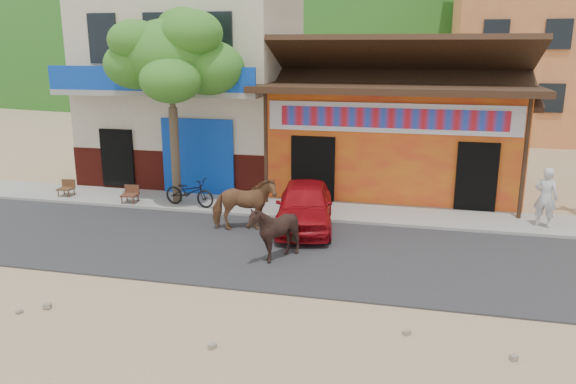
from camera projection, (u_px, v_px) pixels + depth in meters
name	position (u px, v px, depth m)	size (l,w,h in m)	color
ground	(268.00, 294.00, 11.59)	(120.00, 120.00, 0.00)	#9E825B
road	(295.00, 251.00, 13.94)	(60.00, 5.00, 0.04)	#28282B
sidewalk	(319.00, 211.00, 17.22)	(60.00, 2.00, 0.12)	gray
dance_club	(395.00, 137.00, 20.11)	(8.00, 6.00, 3.60)	orange
cafe_building	(197.00, 86.00, 21.34)	(7.00, 6.00, 7.00)	beige
apartment_front	(541.00, 26.00, 30.68)	(9.00, 9.00, 12.00)	#CC723F
tree	(173.00, 108.00, 17.28)	(3.00, 3.00, 6.00)	#2D721E
cow_tan	(244.00, 204.00, 15.31)	(0.79, 1.74, 1.47)	brown
cow_dark	(274.00, 232.00, 13.15)	(1.12, 1.26, 1.39)	black
red_car	(305.00, 205.00, 15.59)	(1.52, 3.79, 1.29)	#9D0B13
scooter	(189.00, 192.00, 17.42)	(0.59, 1.70, 0.89)	black
pedestrian	(546.00, 197.00, 15.34)	(0.61, 0.40, 1.66)	silver
cafe_chair_left	(65.00, 182.00, 18.59)	(0.45, 0.45, 0.97)	#4E321A
cafe_chair_right	(129.00, 187.00, 17.75)	(0.47, 0.47, 1.01)	#482618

